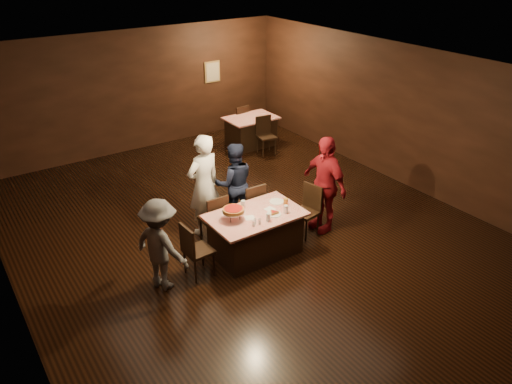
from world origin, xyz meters
The scene contains 23 objects.
room centered at (0.00, 0.01, 2.14)m, with size 10.00×10.04×3.02m.
main_table centered at (-0.28, -0.74, 0.39)m, with size 1.60×1.00×0.77m, color #A8130B.
back_table centered at (2.47, 3.52, 0.39)m, with size 1.30×0.90×0.77m, color #B8130C.
chair_far_left centered at (-0.68, 0.01, 0.47)m, with size 0.42×0.42×0.95m, color black.
chair_far_right centered at (0.12, 0.01, 0.47)m, with size 0.42×0.42×0.95m, color black.
chair_end_left centered at (-1.38, -0.74, 0.47)m, with size 0.42×0.42×0.95m, color black.
chair_end_right centered at (0.82, -0.74, 0.47)m, with size 0.42×0.42×0.95m, color black.
chair_back_near centered at (2.47, 2.82, 0.47)m, with size 0.42×0.42×0.95m, color black.
chair_back_far centered at (2.47, 4.12, 0.47)m, with size 0.42×0.42×0.95m, color black.
diner_white_jacket centered at (-0.64, 0.39, 0.96)m, with size 0.70×0.46×1.91m, color silver.
diner_navy_hoodie centered at (0.02, 0.42, 0.80)m, with size 0.78×0.61×1.60m, color #151A32.
diner_grey_knit centered at (-1.99, -0.69, 0.76)m, with size 0.98×0.56×1.51m, color #4D4D51.
diner_red_shirt centered at (1.22, -0.75, 0.92)m, with size 1.08×0.45×1.84m, color maroon.
pizza_stand centered at (-0.68, -0.69, 0.95)m, with size 0.38×0.38×0.22m.
plate_with_slice centered at (-0.03, -0.92, 0.80)m, with size 0.25×0.25×0.06m.
plate_empty centered at (0.27, -0.59, 0.78)m, with size 0.25×0.25×0.01m, color white.
glass_front_left centered at (-0.23, -1.04, 0.84)m, with size 0.08×0.08×0.14m, color silver.
glass_front_right centered at (0.17, -0.99, 0.84)m, with size 0.08×0.08×0.14m, color silver.
glass_amber centered at (0.32, -0.79, 0.84)m, with size 0.08×0.08×0.14m, color #BF7F26.
glass_back centered at (-0.33, -0.44, 0.84)m, with size 0.08×0.08×0.14m, color silver.
condiments centered at (-0.46, -1.02, 0.82)m, with size 0.17×0.10×0.09m.
napkin_center centered at (0.02, -0.74, 0.77)m, with size 0.16×0.16×0.01m, color white.
napkin_left centered at (-0.43, -0.79, 0.77)m, with size 0.16×0.16×0.01m, color white.
Camera 1 is at (-4.38, -6.76, 4.90)m, focal length 35.00 mm.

